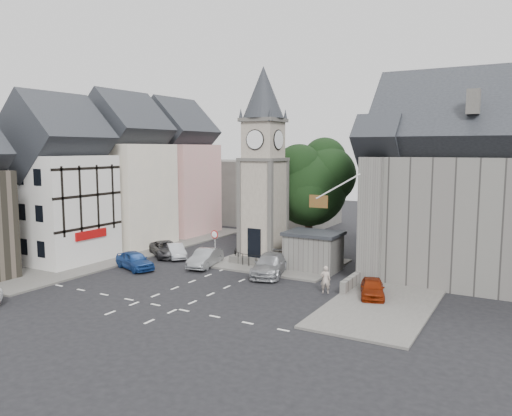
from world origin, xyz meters
The scene contains 23 objects.
ground centered at (0.00, 0.00, 0.00)m, with size 120.00×120.00×0.00m, color black.
pavement_west centered at (-12.50, 6.00, 0.07)m, with size 6.00×30.00×0.14m, color #595651.
pavement_east centered at (12.00, 8.00, 0.07)m, with size 6.00×26.00×0.14m, color #595651.
central_island centered at (1.50, 8.00, 0.08)m, with size 10.00×8.00×0.16m, color #595651.
road_markings centered at (0.00, -5.50, 0.01)m, with size 20.00×8.00×0.01m, color silver.
clock_tower centered at (0.00, 7.99, 8.12)m, with size 4.86×4.86×16.25m.
stone_shelter centered at (4.80, 7.50, 1.55)m, with size 4.30×3.30×3.08m.
town_tree centered at (2.00, 13.00, 6.97)m, with size 7.20×7.20×10.80m.
warning_sign_post centered at (-3.20, 5.43, 2.03)m, with size 0.70×0.19×2.85m.
terrace_pink centered at (-15.50, 16.00, 6.58)m, with size 8.10×7.60×12.80m.
terrace_cream centered at (-15.50, 8.00, 6.58)m, with size 8.10×7.60×12.80m.
terrace_tudor centered at (-15.50, 0.00, 6.19)m, with size 8.10×7.60×12.00m.
backdrop_west centered at (-12.00, 28.00, 4.00)m, with size 20.00×10.00×8.00m, color #4C4944.
east_building centered at (15.59, 11.00, 6.26)m, with size 14.40×11.40×12.60m.
east_boundary_wall centered at (9.20, 10.00, 0.45)m, with size 0.40×16.00×0.90m, color #64605C.
flagpole centered at (8.00, 4.00, 7.00)m, with size 3.68×0.10×2.74m.
car_west_blue centered at (-7.75, 0.78, 0.72)m, with size 1.70×4.21×1.44m, color navy.
car_west_silver centered at (-7.50, 5.63, 0.63)m, with size 1.34×3.83×1.26m, color #B5B8BD.
car_west_grey centered at (-8.64, 5.73, 0.67)m, with size 2.23×4.84×1.35m, color #313134.
car_island_silver centered at (-3.33, 4.25, 0.73)m, with size 1.54×4.40×1.45m, color gray.
car_island_east centered at (2.50, 4.50, 0.79)m, with size 2.20×5.42×1.57m, color #989A9F.
car_east_red centered at (11.01, 2.60, 0.63)m, with size 1.49×3.71×1.26m, color maroon.
pedestrian centered at (8.00, 2.00, 0.93)m, with size 0.68×0.44×1.86m, color #B3A194.
Camera 1 is at (19.87, -28.43, 9.60)m, focal length 35.00 mm.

